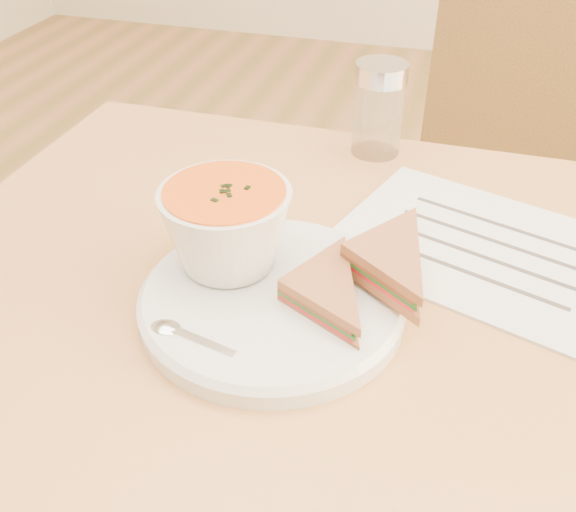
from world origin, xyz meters
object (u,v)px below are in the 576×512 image
(soup_bowl, at_px, (227,231))
(chair_far, at_px, (478,216))
(dining_table, at_px, (355,507))
(condiment_shaker, at_px, (378,109))
(plate, at_px, (272,301))

(soup_bowl, bearing_deg, chair_far, 67.06)
(dining_table, relative_size, soup_bowl, 7.86)
(soup_bowl, height_order, condiment_shaker, condiment_shaker)
(chair_far, distance_m, condiment_shaker, 0.46)
(plate, xyz_separation_m, soup_bowl, (-0.05, 0.03, 0.05))
(chair_far, bearing_deg, condiment_shaker, 79.99)
(dining_table, xyz_separation_m, plate, (-0.09, -0.05, 0.38))
(plate, bearing_deg, dining_table, 28.20)
(plate, height_order, condiment_shaker, condiment_shaker)
(chair_far, xyz_separation_m, plate, (-0.20, -0.64, 0.26))
(dining_table, bearing_deg, plate, -151.80)
(chair_far, relative_size, plate, 3.87)
(chair_far, height_order, plate, chair_far)
(chair_far, xyz_separation_m, soup_bowl, (-0.26, -0.61, 0.31))
(chair_far, relative_size, soup_bowl, 7.79)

